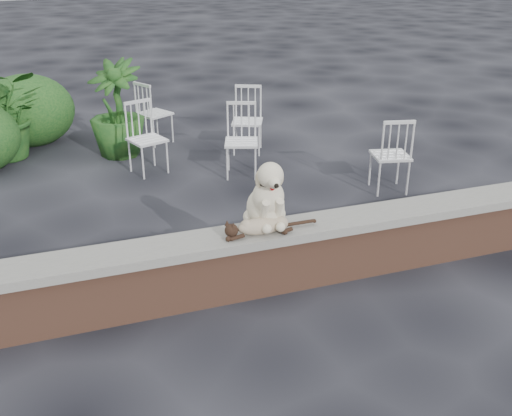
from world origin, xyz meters
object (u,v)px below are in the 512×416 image
object	(u,v)px
cat	(263,224)
chair_e	(154,112)
chair_d	(247,120)
chair_b	(241,141)
chair_c	(391,154)
potted_plant_a	(6,114)
dog	(266,191)
chair_a	(147,138)
potted_plant_b	(116,109)

from	to	relation	value
cat	chair_e	world-z (taller)	chair_e
chair_d	chair_b	distance (m)	0.95
chair_c	potted_plant_a	xyz separation A→B (m)	(-4.41, 2.83, 0.17)
dog	chair_d	world-z (taller)	dog
dog	chair_c	world-z (taller)	dog
chair_e	potted_plant_a	xyz separation A→B (m)	(-2.05, 0.01, 0.17)
chair_a	chair_d	xyz separation A→B (m)	(1.50, 0.37, 0.00)
chair_c	potted_plant_a	world-z (taller)	potted_plant_a
chair_b	chair_e	xyz separation A→B (m)	(-0.81, 1.74, 0.00)
potted_plant_a	chair_a	bearing A→B (deg)	-35.61
cat	chair_d	world-z (taller)	chair_d
cat	potted_plant_a	size ratio (longest dim) A/B	0.77
chair_a	chair_b	size ratio (longest dim) A/B	1.00
dog	potted_plant_b	size ratio (longest dim) A/B	0.46
chair_b	chair_e	world-z (taller)	same
cat	chair_e	bearing A→B (deg)	94.95
dog	cat	bearing A→B (deg)	-114.43
dog	chair_e	world-z (taller)	dog
chair_d	chair_e	size ratio (longest dim) A/B	1.00
chair_a	potted_plant_b	world-z (taller)	potted_plant_b
cat	chair_a	distance (m)	3.30
chair_c	chair_a	size ratio (longest dim) A/B	1.00
cat	chair_e	xyz separation A→B (m)	(-0.10, 4.51, -0.19)
chair_b	chair_d	bearing A→B (deg)	85.91
chair_c	chair_b	world-z (taller)	same
cat	chair_d	bearing A→B (deg)	77.11
chair_c	chair_a	distance (m)	3.11
chair_d	chair_b	xyz separation A→B (m)	(-0.37, -0.88, 0.00)
cat	chair_b	size ratio (longest dim) A/B	1.04
chair_a	chair_c	bearing A→B (deg)	-49.67
chair_d	chair_e	distance (m)	1.47
potted_plant_b	chair_e	bearing A→B (deg)	34.00
chair_d	potted_plant_b	world-z (taller)	potted_plant_b
dog	potted_plant_a	bearing A→B (deg)	120.80
dog	chair_b	xyz separation A→B (m)	(0.63, 2.62, -0.42)
dog	potted_plant_a	world-z (taller)	potted_plant_a
chair_e	potted_plant_b	world-z (taller)	potted_plant_b
chair_c	cat	bearing A→B (deg)	49.32
chair_a	potted_plant_b	distance (m)	0.90
chair_c	chair_b	distance (m)	1.89
chair_d	chair_b	world-z (taller)	same
potted_plant_b	chair_a	bearing A→B (deg)	-72.19
potted_plant_a	potted_plant_b	world-z (taller)	potted_plant_b
cat	chair_c	bearing A→B (deg)	40.40
chair_c	chair_e	bearing A→B (deg)	-37.52
chair_e	potted_plant_a	distance (m)	2.06
dog	potted_plant_b	xyz separation A→B (m)	(-0.77, 3.96, -0.22)
chair_d	potted_plant_b	size ratio (longest dim) A/B	0.69
chair_a	potted_plant_a	bearing A→B (deg)	125.31
dog	chair_c	bearing A→B (deg)	38.84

